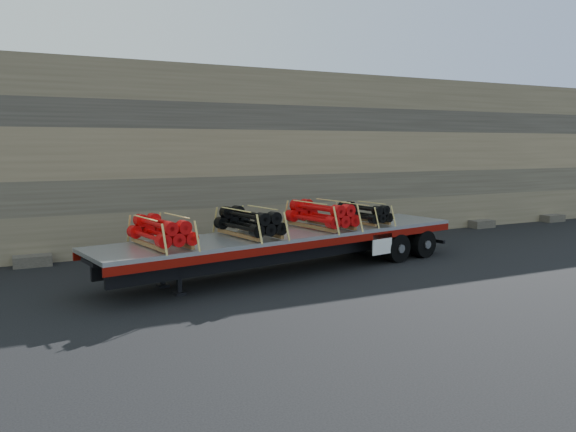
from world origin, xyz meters
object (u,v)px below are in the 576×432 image
Objects in this scene: bundle_front at (162,232)px; bundle_midrear at (321,215)px; bundle_rear at (363,214)px; bundle_midfront at (249,223)px; trailer at (290,251)px.

bundle_front is 0.91× the size of bundle_midrear.
bundle_midrear is 1.91m from bundle_rear.
bundle_midfront is at bearing -180.00° from bundle_rear.
bundle_midfront is (2.77, 0.51, 0.02)m from bundle_front.
bundle_midrear is (1.27, 0.23, 1.06)m from trailer.
bundle_front is 7.54m from bundle_rear.
bundle_front reaches higher than bundle_rear.
bundle_front is at bearing 180.00° from trailer.
trailer is 3.35m from bundle_rear.
bundle_midrear is (2.76, 0.51, 0.02)m from bundle_midfront.
bundle_rear is (4.64, 0.85, -0.06)m from bundle_midfront.
bundle_front is 5.63m from bundle_midrear.
bundle_midfront is 2.81m from bundle_midrear.
bundle_midfront reaches higher than bundle_front.
bundle_midrear reaches higher than bundle_rear.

